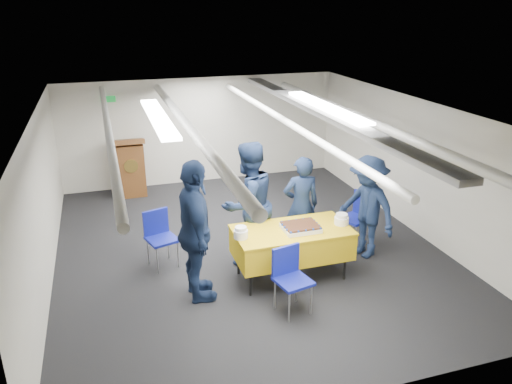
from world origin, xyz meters
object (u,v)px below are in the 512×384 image
sheet_cake (301,227)px  chair_right (359,213)px  sailor_a (301,205)px  sailor_c (195,232)px  sailor_d (367,207)px  podium (131,167)px  sailor_b (248,204)px  serving_table (292,242)px  chair_near (290,273)px  chair_left (159,232)px

sheet_cake → chair_right: 1.60m
chair_right → sailor_a: (-1.05, -0.02, 0.27)m
sailor_c → sailor_d: sailor_c is taller
sailor_d → podium: bearing=-158.7°
sailor_d → sailor_b: bearing=-120.5°
podium → chair_right: (3.43, -3.39, -0.08)m
sheet_cake → sailor_d: 1.30m
serving_table → sailor_d: (1.36, 0.30, 0.26)m
sheet_cake → sailor_c: 1.53m
sheet_cake → sailor_a: size_ratio=0.32×
sailor_a → sailor_c: 2.02m
chair_near → sailor_a: (0.74, 1.46, 0.27)m
podium → chair_left: (0.18, -3.15, -0.08)m
chair_near → sailor_d: size_ratio=0.53×
serving_table → chair_left: bearing=151.5°
sheet_cake → sailor_b: bearing=128.8°
chair_near → sheet_cake: bearing=58.5°
sheet_cake → chair_near: size_ratio=0.60×
podium → sailor_b: size_ratio=0.65×
podium → chair_near: podium is taller
chair_left → sailor_c: 1.23m
sheet_cake → chair_right: size_ratio=0.60×
chair_near → sailor_a: sailor_a is taller
chair_near → serving_table: bearing=67.0°
sheet_cake → chair_near: chair_near is taller
chair_right → sailor_b: 1.98m
podium → sailor_b: (1.49, -3.47, 0.35)m
chair_near → chair_left: 2.25m
podium → sheet_cake: bearing=-63.7°
chair_right → sailor_d: size_ratio=0.53×
chair_near → sailor_a: bearing=63.0°
sheet_cake → chair_right: (1.37, 0.79, -0.28)m
chair_left → sailor_a: size_ratio=0.54×
chair_near → chair_left: size_ratio=1.00×
sailor_b → chair_near: bearing=71.0°
serving_table → podium: (-1.95, 4.11, 0.05)m
serving_table → sailor_b: size_ratio=0.87×
sailor_b → sailor_d: 1.86m
chair_near → sailor_b: sailor_b is taller
chair_right → chair_left: size_ratio=1.00×
podium → sailor_c: size_ratio=0.64×
sailor_c → chair_left: bearing=19.1°
chair_right → sailor_b: (-1.93, -0.08, 0.43)m
sailor_a → sailor_b: (-0.89, -0.06, 0.16)m
sheet_cake → chair_near: 0.86m
sheet_cake → chair_near: bearing=-121.5°
sheet_cake → sailor_b: sailor_b is taller
podium → chair_left: 3.16m
serving_table → podium: bearing=115.4°
podium → sailor_a: sailor_a is taller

